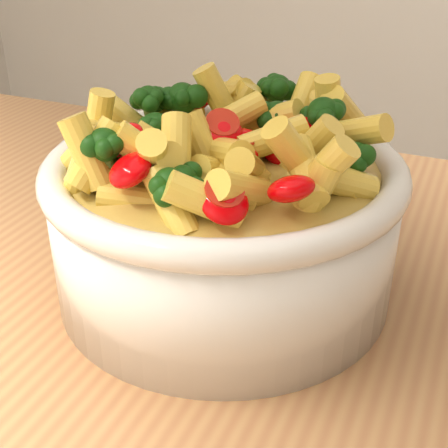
% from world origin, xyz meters
% --- Properties ---
extents(serving_bowl, '(0.26, 0.26, 0.11)m').
position_xyz_m(serving_bowl, '(-0.04, 0.06, 0.96)').
color(serving_bowl, silver).
rests_on(serving_bowl, table).
extents(pasta_salad, '(0.21, 0.21, 0.05)m').
position_xyz_m(pasta_salad, '(-0.04, 0.06, 1.03)').
color(pasta_salad, '#FFD050').
rests_on(pasta_salad, serving_bowl).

